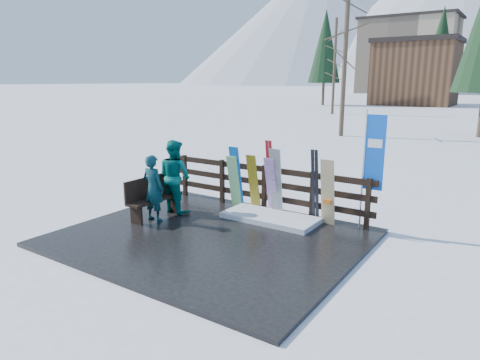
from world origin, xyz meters
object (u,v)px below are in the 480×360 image
Objects in this scene: rental_flag at (372,157)px; person_back at (175,176)px; snowboard_0 at (237,177)px; snowboard_2 at (254,183)px; snowboard_1 at (234,182)px; snowboard_4 at (276,182)px; snowboard_5 at (328,193)px; bench at (153,196)px; person_front at (153,188)px; snowboard_3 at (271,186)px.

rental_flag is 1.45× the size of person_back.
snowboard_2 is at bearing -0.00° from snowboard_0.
snowboard_1 is at bearing 180.00° from snowboard_2.
snowboard_4 is 1.31m from snowboard_5.
snowboard_2 is (1.76, 1.71, 0.20)m from bench.
snowboard_1 is 1.22m from snowboard_4.
snowboard_1 is 0.89× the size of snowboard_5.
person_back is (-1.60, -1.09, 0.18)m from snowboard_2.
person_front is at bearing -151.21° from snowboard_5.
snowboard_1 is 2.13m from person_front.
snowboard_2 is 2.93m from rental_flag.
snowboard_1 is 0.88× the size of person_front.
snowboard_1 is 0.76× the size of person_back.
snowboard_0 is at bearing 180.00° from snowboard_4.
bench is at bearing 81.39° from person_back.
snowboard_5 is 0.59× the size of rental_flag.
person_back is (-3.54, -1.09, 0.14)m from snowboard_5.
snowboard_1 is at bearing 180.00° from snowboard_0.
snowboard_0 reaches higher than person_front.
snowboard_0 reaches higher than snowboard_5.
snowboard_4 is at bearing -172.84° from rental_flag.
snowboard_3 is at bearing -0.00° from snowboard_0.
rental_flag is (3.29, 0.27, 0.81)m from snowboard_0.
snowboard_2 reaches higher than snowboard_3.
snowboard_4 reaches higher than bench.
snowboard_4 is at bearing -0.00° from snowboard_1.
person_front is (0.23, -0.19, 0.26)m from bench.
snowboard_2 is at bearing -0.00° from snowboard_1.
snowboard_0 is 0.90× the size of person_back.
person_front is at bearing -118.12° from snowboard_0.
rental_flag reaches higher than snowboard_4.
person_back is at bearing 75.39° from bench.
snowboard_1 is 2.52m from snowboard_5.
snowboard_1 is 1.51m from person_back.
bench is at bearing -156.41° from rental_flag.
snowboard_0 is 2.45m from snowboard_5.
snowboard_5 is (1.31, 0.00, -0.06)m from snowboard_4.
rental_flag reaches higher than person_back.
person_back reaches higher than person_front.
snowboard_5 is 1.22m from rental_flag.
snowboard_3 is at bearing -0.00° from snowboard_1.
bench is 0.97× the size of person_front.
snowboard_1 reaches higher than bench.
rental_flag is at bearing 6.76° from snowboard_3.
bench is 5.07m from rental_flag.
snowboard_3 reaches higher than snowboard_1.
snowboard_4 is 0.92× the size of person_back.
person_back is (-1.09, -1.09, 0.10)m from snowboard_0.
person_front reaches higher than snowboard_2.
snowboard_5 is at bearing 0.00° from snowboard_3.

